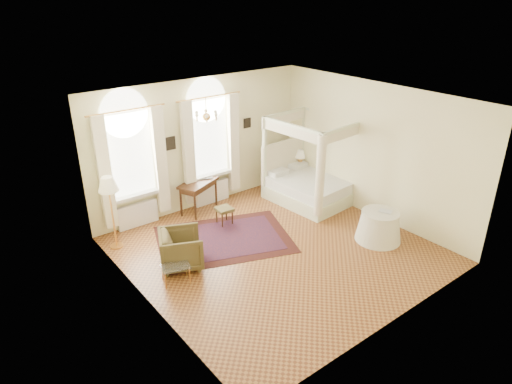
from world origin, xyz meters
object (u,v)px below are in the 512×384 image
at_px(coffee_table, 176,267).
at_px(floor_lamp, 108,188).
at_px(canopy_bed, 310,183).
at_px(side_table, 379,226).
at_px(nightstand, 295,175).
at_px(writing_desk, 198,186).
at_px(stool, 224,210).
at_px(armchair, 181,249).

relative_size(coffee_table, floor_lamp, 0.37).
xyz_separation_m(canopy_bed, floor_lamp, (-5.04, 0.90, 0.91)).
xyz_separation_m(canopy_bed, side_table, (-0.23, -2.46, -0.17)).
bearing_deg(nightstand, coffee_table, -157.65).
distance_m(nightstand, floor_lamp, 5.51).
bearing_deg(coffee_table, floor_lamp, 101.33).
bearing_deg(coffee_table, canopy_bed, 13.21).
distance_m(canopy_bed, writing_desk, 2.96).
bearing_deg(writing_desk, stool, -83.90).
xyz_separation_m(writing_desk, floor_lamp, (-2.39, -0.40, 0.74)).
bearing_deg(side_table, canopy_bed, 84.72).
relative_size(canopy_bed, coffee_table, 3.61).
bearing_deg(nightstand, writing_desk, 173.59).
height_order(nightstand, coffee_table, nightstand).
relative_size(canopy_bed, side_table, 2.21).
relative_size(nightstand, side_table, 0.65).
xyz_separation_m(nightstand, side_table, (-0.59, -3.43, 0.01)).
bearing_deg(side_table, stool, 129.74).
bearing_deg(canopy_bed, writing_desk, 153.76).
relative_size(nightstand, stool, 1.57).
bearing_deg(canopy_bed, nightstand, 69.46).
bearing_deg(armchair, side_table, -90.32).
distance_m(armchair, floor_lamp, 2.02).
distance_m(nightstand, coffee_table, 5.41).
xyz_separation_m(armchair, floor_lamp, (-0.78, 1.55, 1.03)).
distance_m(coffee_table, floor_lamp, 2.31).
height_order(floor_lamp, side_table, floor_lamp).
height_order(canopy_bed, side_table, canopy_bed).
distance_m(canopy_bed, nightstand, 1.05).
height_order(stool, floor_lamp, floor_lamp).
bearing_deg(stool, nightstand, 12.55).
distance_m(stool, side_table, 3.62).
relative_size(stool, armchair, 0.49).
bearing_deg(writing_desk, nightstand, -6.41).
bearing_deg(side_table, coffee_table, 162.70).
bearing_deg(floor_lamp, side_table, -35.00).
relative_size(nightstand, floor_lamp, 0.40).
xyz_separation_m(nightstand, floor_lamp, (-5.40, -0.06, 1.09)).
distance_m(floor_lamp, side_table, 5.97).
distance_m(writing_desk, armchair, 2.55).
bearing_deg(nightstand, floor_lamp, -179.34).
bearing_deg(floor_lamp, armchair, -63.47).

